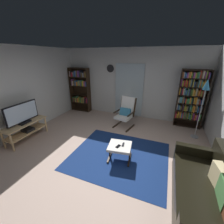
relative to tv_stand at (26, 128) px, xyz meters
The scene contains 16 objects.
ground_plane 2.34m from the tv_stand, ahead, with size 7.02×7.02×0.00m, color #BEA294.
wall_back 3.83m from the tv_stand, 51.38° to the left, with size 5.60×0.06×2.60m, color silver.
wall_left 1.03m from the tv_stand, behind, with size 0.06×6.00×2.60m, color silver.
glass_door_panel 3.70m from the tv_stand, 51.33° to the left, with size 1.10×0.01×2.00m, color silver.
area_rug 2.80m from the tv_stand, ahead, with size 2.30×1.97×0.01m, color navy.
tv_stand is the anchor object (origin of this frame).
television 0.46m from the tv_stand, 75.37° to the right, with size 0.20×0.96×0.59m.
bookshelf_near_tv 2.78m from the tv_stand, 86.98° to the left, with size 0.87×0.30×1.85m.
bookshelf_near_sofa 5.22m from the tv_stand, 31.32° to the left, with size 0.84×0.30×1.92m.
leather_sofa 4.50m from the tv_stand, ahead, with size 0.84×1.73×0.85m.
lounge_armchair 3.09m from the tv_stand, 37.86° to the left, with size 0.68×0.75×1.02m.
ottoman 2.82m from the tv_stand, ahead, with size 0.58×0.55×0.38m.
tv_remote 2.88m from the tv_stand, ahead, with size 0.04×0.14×0.02m, color black.
cell_phone 2.79m from the tv_stand, ahead, with size 0.07×0.14×0.01m, color black.
floor_lamp_by_shelf 5.13m from the tv_stand, 22.73° to the left, with size 0.22×0.22×1.75m.
wall_clock 3.53m from the tv_stand, 62.00° to the left, with size 0.29×0.03×0.29m.
Camera 1 is at (1.36, -2.51, 2.32)m, focal length 22.97 mm.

